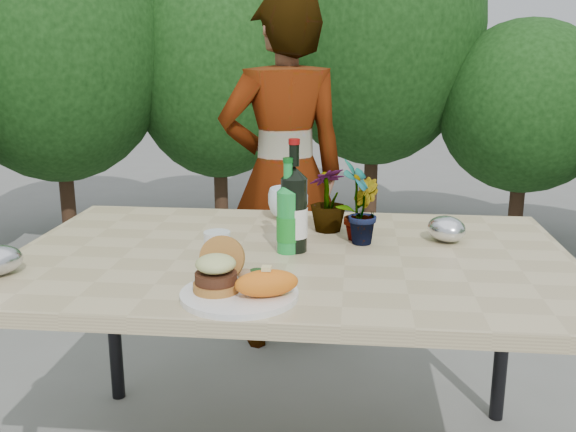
# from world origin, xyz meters

# --- Properties ---
(patio_table) EXTENTS (1.60, 1.00, 0.75)m
(patio_table) POSITION_xyz_m (0.00, 0.00, 0.69)
(patio_table) COLOR tan
(patio_table) RESTS_ON ground
(shrub_hedge) EXTENTS (6.99, 5.13, 2.50)m
(shrub_hedge) POSITION_xyz_m (-0.07, 1.75, 1.22)
(shrub_hedge) COLOR #382316
(shrub_hedge) RESTS_ON ground
(dinner_plate) EXTENTS (0.28, 0.28, 0.01)m
(dinner_plate) POSITION_xyz_m (-0.09, -0.36, 0.76)
(dinner_plate) COLOR white
(dinner_plate) RESTS_ON patio_table
(burger_stack) EXTENTS (0.11, 0.16, 0.11)m
(burger_stack) POSITION_xyz_m (-0.14, -0.34, 0.81)
(burger_stack) COLOR #B7722D
(burger_stack) RESTS_ON dinner_plate
(sweet_potato) EXTENTS (0.17, 0.12, 0.06)m
(sweet_potato) POSITION_xyz_m (-0.02, -0.38, 0.80)
(sweet_potato) COLOR orange
(sweet_potato) RESTS_ON dinner_plate
(grilled_veg) EXTENTS (0.08, 0.05, 0.03)m
(grilled_veg) POSITION_xyz_m (-0.07, -0.26, 0.78)
(grilled_veg) COLOR olive
(grilled_veg) RESTS_ON dinner_plate
(wine_bottle) EXTENTS (0.08, 0.08, 0.33)m
(wine_bottle) POSITION_xyz_m (0.01, 0.02, 0.87)
(wine_bottle) COLOR black
(wine_bottle) RESTS_ON patio_table
(sparkling_water) EXTENTS (0.07, 0.07, 0.28)m
(sparkling_water) POSITION_xyz_m (-0.01, 0.01, 0.85)
(sparkling_water) COLOR green
(sparkling_water) RESTS_ON patio_table
(plastic_cup) EXTENTS (0.07, 0.07, 0.09)m
(plastic_cup) POSITION_xyz_m (-0.19, -0.13, 0.80)
(plastic_cup) COLOR white
(plastic_cup) RESTS_ON patio_table
(seedling_left) EXTENTS (0.13, 0.16, 0.25)m
(seedling_left) POSITION_xyz_m (0.18, 0.15, 0.87)
(seedling_left) COLOR #28581E
(seedling_left) RESTS_ON patio_table
(seedling_mid) EXTENTS (0.10, 0.12, 0.20)m
(seedling_mid) POSITION_xyz_m (0.20, 0.12, 0.85)
(seedling_mid) COLOR #265D1F
(seedling_mid) RESTS_ON patio_table
(seedling_right) EXTENTS (0.16, 0.16, 0.21)m
(seedling_right) POSITION_xyz_m (0.09, 0.25, 0.85)
(seedling_right) COLOR #22521C
(seedling_right) RESTS_ON patio_table
(blue_bowl) EXTENTS (0.14, 0.14, 0.11)m
(blue_bowl) POSITION_xyz_m (-0.05, 0.39, 0.80)
(blue_bowl) COLOR white
(blue_bowl) RESTS_ON patio_table
(foil_packet_right) EXTENTS (0.15, 0.17, 0.08)m
(foil_packet_right) POSITION_xyz_m (0.46, 0.16, 0.79)
(foil_packet_right) COLOR silver
(foil_packet_right) RESTS_ON patio_table
(person) EXTENTS (0.67, 0.55, 1.57)m
(person) POSITION_xyz_m (-0.13, 1.00, 0.78)
(person) COLOR #9E724F
(person) RESTS_ON ground
(terracotta_pot) EXTENTS (0.17, 0.17, 0.14)m
(terracotta_pot) POSITION_xyz_m (-1.67, 1.88, 0.07)
(terracotta_pot) COLOR #AA452B
(terracotta_pot) RESTS_ON ground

